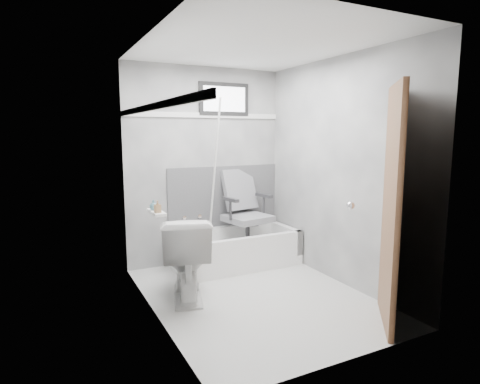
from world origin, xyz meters
TOP-DOWN VIEW (x-y plane):
  - floor at (0.00, 0.00)m, footprint 2.60×2.60m
  - ceiling at (0.00, 0.00)m, footprint 2.60×2.60m
  - wall_back at (0.00, 1.30)m, footprint 2.00×0.02m
  - wall_front at (0.00, -1.30)m, footprint 2.00×0.02m
  - wall_left at (-1.00, 0.00)m, footprint 0.02×2.60m
  - wall_right at (1.00, 0.00)m, footprint 0.02×2.60m
  - bathtub at (0.23, 0.93)m, footprint 1.50×0.70m
  - office_chair at (0.42, 0.98)m, footprint 0.69×0.69m
  - toilet at (-0.62, 0.29)m, footprint 0.68×0.93m
  - door at (0.98, -1.28)m, footprint 0.78×0.78m
  - window at (0.25, 1.29)m, footprint 0.66×0.04m
  - backerboard at (0.25, 1.29)m, footprint 1.50×0.02m
  - trim_back at (0.00, 1.29)m, footprint 2.00×0.02m
  - trim_left at (-0.99, 0.00)m, footprint 0.02×2.60m
  - pole at (0.01, 1.06)m, footprint 0.02×0.45m
  - shelf at (-0.93, 0.18)m, footprint 0.10×0.32m
  - soap_bottle_a at (-0.94, 0.10)m, footprint 0.06×0.06m
  - soap_bottle_b at (-0.94, 0.24)m, footprint 0.08×0.08m
  - faucet at (-0.20, 1.27)m, footprint 0.26×0.10m

SIDE VIEW (x-z plane):
  - floor at x=0.00m, z-range 0.00..0.00m
  - bathtub at x=0.23m, z-range 0.00..0.42m
  - toilet at x=-0.62m, z-range 0.00..0.81m
  - faucet at x=-0.20m, z-range 0.47..0.63m
  - office_chair at x=0.42m, z-range 0.12..1.16m
  - backerboard at x=0.25m, z-range 0.41..1.19m
  - shelf at x=-0.93m, z-range 0.89..0.91m
  - soap_bottle_b at x=-0.94m, z-range 0.91..1.01m
  - soap_bottle_a at x=-0.94m, z-range 0.91..1.02m
  - door at x=0.98m, z-range 0.00..2.00m
  - pole at x=0.01m, z-range 0.10..2.00m
  - wall_back at x=0.00m, z-range 0.00..2.40m
  - wall_front at x=0.00m, z-range 0.00..2.40m
  - wall_left at x=-1.00m, z-range 0.00..2.40m
  - wall_right at x=1.00m, z-range 0.00..2.40m
  - trim_back at x=0.00m, z-range 1.79..1.85m
  - trim_left at x=-0.99m, z-range 1.79..1.85m
  - window at x=0.25m, z-range 1.82..2.22m
  - ceiling at x=0.00m, z-range 2.40..2.40m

